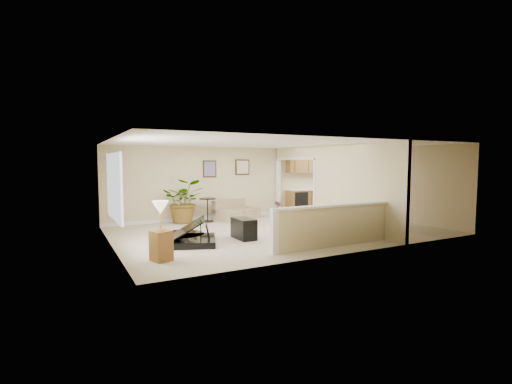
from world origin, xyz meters
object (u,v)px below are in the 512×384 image
piano_bench (244,229)px  palm_plant (184,201)px  lamp_stand (161,236)px  loveseat (236,209)px  piano (181,220)px  accent_table (208,207)px  small_plant (278,210)px

piano_bench → palm_plant: bearing=100.7°
piano_bench → lamp_stand: size_ratio=0.66×
loveseat → palm_plant: (-1.84, 0.05, 0.37)m
piano → accent_table: 3.26m
piano_bench → loveseat: 3.37m
palm_plant → piano: bearing=-108.4°
palm_plant → lamp_stand: bearing=-112.6°
piano_bench → small_plant: size_ratio=1.43×
small_plant → palm_plant: bearing=176.1°
accent_table → small_plant: accent_table is taller
piano_bench → accent_table: (0.13, 2.99, 0.24)m
lamp_stand → accent_table: bearing=58.5°
small_plant → lamp_stand: (-5.23, -4.11, 0.28)m
piano_bench → accent_table: bearing=87.5°
lamp_stand → palm_plant: bearing=67.4°
piano → loveseat: piano is taller
palm_plant → small_plant: bearing=-3.9°
piano → small_plant: piano is taller
palm_plant → small_plant: (3.42, -0.23, -0.47)m
palm_plant → accent_table: bearing=-14.2°
piano_bench → accent_table: size_ratio=1.00×
accent_table → small_plant: 2.70m
piano_bench → palm_plant: 3.26m
piano → piano_bench: size_ratio=2.57×
accent_table → piano_bench: bearing=-92.5°
accent_table → small_plant: size_ratio=1.43×
piano_bench → loveseat: loveseat is taller
small_plant → piano_bench: bearing=-133.7°
small_plant → accent_table: bearing=179.0°
loveseat → accent_table: (-1.11, -0.14, 0.17)m
small_plant → loveseat: bearing=173.3°
accent_table → palm_plant: bearing=165.8°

